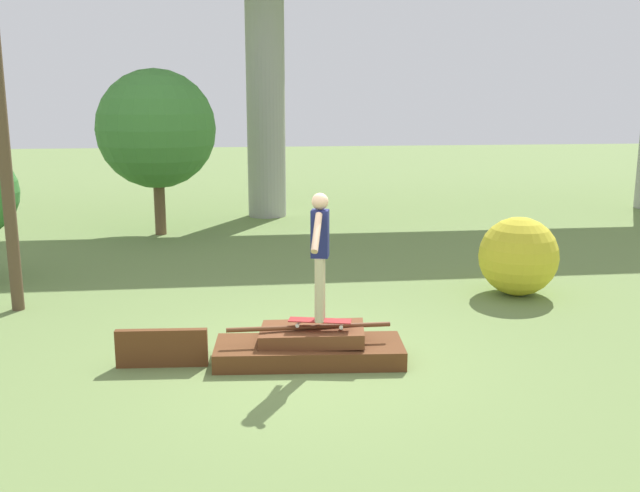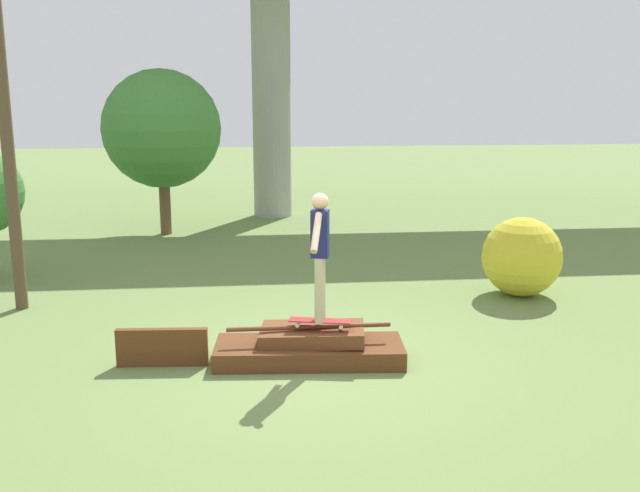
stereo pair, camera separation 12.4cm
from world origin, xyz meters
name	(u,v)px [view 1 (the left image)]	position (x,y,z in m)	size (l,w,h in m)	color
ground_plane	(309,361)	(0.00, 0.00, 0.00)	(80.00, 80.00, 0.00)	olive
scrap_pile	(310,347)	(0.01, 0.02, 0.19)	(2.57, 1.09, 0.51)	#5B3319
scrap_plank_loose	(162,348)	(-1.94, 0.04, 0.25)	(1.19, 0.18, 0.51)	#5B3319
skateboard	(320,321)	(0.14, -0.08, 0.58)	(0.85, 0.39, 0.09)	maroon
skater	(320,247)	(0.14, -0.08, 1.58)	(0.37, 1.17, 1.69)	#C6B78E
tree_behind_left	(156,129)	(-2.84, 9.26, 2.66)	(2.94, 2.94, 4.14)	brown
bush_yellow_flowering	(518,256)	(4.02, 2.80, 0.70)	(1.40, 1.40, 1.40)	gold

